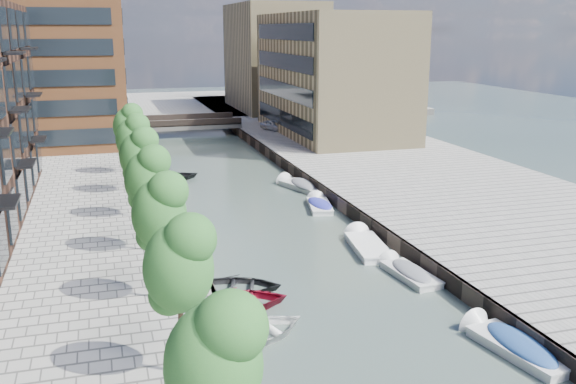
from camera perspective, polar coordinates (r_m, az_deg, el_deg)
name	(u,v)px	position (r m, az deg, el deg)	size (l,w,h in m)	color
water	(241,194)	(53.13, -4.22, -0.14)	(300.00, 300.00, 0.00)	#38473F
quay_right	(416,176)	(58.41, 11.30, 1.45)	(20.00, 140.00, 1.00)	gray
quay_wall_left	(166,193)	(52.11, -10.79, -0.08)	(0.25, 140.00, 1.00)	#332823
quay_wall_right	(311,183)	(54.58, 2.04, 0.82)	(0.25, 140.00, 1.00)	#332823
far_closure	(165,106)	(111.57, -10.90, 7.49)	(80.00, 40.00, 1.00)	gray
tower	(30,2)	(75.63, -21.99, 15.41)	(18.00, 18.00, 30.00)	brown
tan_block_near	(332,74)	(77.30, 3.92, 10.40)	(12.00, 25.00, 14.00)	tan
tan_block_far	(274,57)	(101.99, -1.25, 11.92)	(12.00, 20.00, 16.00)	tan
bridge	(187,124)	(83.86, -8.95, 6.02)	(13.00, 6.00, 1.30)	gray
tree_0	(213,357)	(16.51, -6.66, -14.37)	(2.50, 2.50, 5.95)	#382619
tree_1	(178,262)	(22.85, -9.73, -6.14)	(2.50, 2.50, 5.95)	#382619
tree_2	(159,209)	(29.49, -11.39, -1.53)	(2.50, 2.50, 5.95)	#382619
tree_3	(147,176)	(36.26, -12.44, 1.37)	(2.50, 2.50, 5.95)	#382619
tree_4	(138,153)	(43.11, -13.15, 3.36)	(2.50, 2.50, 5.95)	#382619
tree_5	(132,137)	(50.00, -13.67, 4.80)	(2.50, 2.50, 5.95)	#382619
tree_6	(128,124)	(56.92, -14.07, 5.89)	(2.50, 2.50, 5.95)	#382619
lamp_0	(233,343)	(21.03, -4.88, -13.19)	(0.24, 0.24, 4.12)	black
lamp_1	(174,210)	(35.84, -10.09, -1.62)	(0.24, 0.24, 4.12)	black
lamp_2	(150,157)	(51.37, -12.17, 3.09)	(0.24, 0.24, 4.12)	black
sloop_1	(237,291)	(33.79, -4.53, -8.76)	(3.29, 4.60, 0.95)	black
sloop_2	(237,307)	(31.95, -4.56, -10.17)	(3.61, 5.06, 1.05)	maroon
sloop_3	(257,338)	(29.01, -2.81, -12.80)	(3.46, 4.85, 1.00)	white
sloop_4	(171,180)	(58.77, -10.36, 1.07)	(3.62, 5.06, 1.05)	black
motorboat_0	(512,345)	(29.50, 19.25, -12.70)	(2.66, 5.40, 1.72)	silver
motorboat_1	(407,272)	(36.24, 10.51, -7.02)	(1.94, 4.60, 1.49)	silver
motorboat_2	(365,245)	(40.41, 6.88, -4.73)	(2.55, 5.57, 1.79)	white
motorboat_3	(319,205)	(48.95, 2.77, -1.15)	(2.43, 4.72, 1.50)	silver
motorboat_4	(299,186)	(54.82, 1.03, 0.58)	(3.38, 5.47, 1.73)	#BABBB9
car	(273,125)	(79.99, -1.37, 5.96)	(1.49, 3.69, 1.26)	silver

